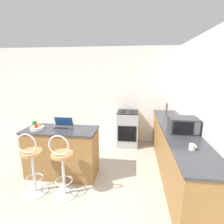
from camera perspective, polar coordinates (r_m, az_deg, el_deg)
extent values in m
plane|color=#ADA393|center=(3.08, -13.16, -27.15)|extent=(20.00, 20.00, 0.00)
cube|color=silver|center=(4.95, -3.24, 5.48)|extent=(12.00, 0.06, 2.60)
cube|color=olive|center=(3.57, -15.94, -12.68)|extent=(1.32, 0.57, 0.89)
cube|color=#333338|center=(3.39, -16.44, -5.61)|extent=(1.35, 0.60, 0.03)
cube|color=olive|center=(3.67, 20.25, -12.24)|extent=(0.57, 3.12, 0.89)
cube|color=#333338|center=(3.50, 20.86, -5.36)|extent=(0.60, 3.15, 0.03)
cylinder|color=silver|center=(3.47, -23.59, -22.59)|extent=(0.40, 0.40, 0.02)
cylinder|color=silver|center=(3.28, -24.19, -17.58)|extent=(0.04, 0.04, 0.70)
torus|color=silver|center=(3.34, -24.01, -19.18)|extent=(0.28, 0.28, 0.02)
cylinder|color=#B7844C|center=(3.12, -24.84, -11.88)|extent=(0.34, 0.34, 0.04)
torus|color=silver|center=(2.97, -26.16, -9.25)|extent=(0.32, 0.02, 0.32)
cylinder|color=silver|center=(3.27, -15.12, -24.38)|extent=(0.40, 0.40, 0.02)
cylinder|color=silver|center=(3.06, -15.55, -19.18)|extent=(0.04, 0.04, 0.70)
torus|color=silver|center=(3.12, -15.41, -20.84)|extent=(0.28, 0.28, 0.02)
cylinder|color=#B7844C|center=(2.89, -16.00, -13.15)|extent=(0.34, 0.34, 0.04)
torus|color=silver|center=(2.73, -17.04, -10.40)|extent=(0.32, 0.02, 0.32)
cube|color=#47474C|center=(3.39, -16.09, -5.18)|extent=(0.36, 0.20, 0.01)
cube|color=black|center=(3.38, -16.20, -5.15)|extent=(0.30, 0.11, 0.00)
cube|color=#47474C|center=(3.46, -15.47, -2.99)|extent=(0.36, 0.08, 0.18)
cube|color=#19478C|center=(3.46, -15.51, -2.98)|extent=(0.31, 0.06, 0.15)
cube|color=#2D2D30|center=(3.30, 22.19, -3.89)|extent=(0.47, 0.37, 0.27)
cube|color=black|center=(3.11, 22.28, -4.91)|extent=(0.33, 0.01, 0.21)
cube|color=#4C4C51|center=(3.17, 26.00, -4.92)|extent=(0.09, 0.01, 0.21)
cube|color=#9EA3A8|center=(4.74, 5.09, -5.46)|extent=(0.55, 0.57, 0.91)
cube|color=black|center=(4.47, 4.92, -7.11)|extent=(0.46, 0.01, 0.41)
cube|color=black|center=(4.61, 5.21, 0.00)|extent=(0.55, 0.57, 0.02)
cylinder|color=black|center=(4.50, 3.59, -0.11)|extent=(0.11, 0.11, 0.01)
cylinder|color=black|center=(4.49, 6.72, -0.21)|extent=(0.11, 0.11, 0.01)
cylinder|color=black|center=(4.72, 3.78, 0.54)|extent=(0.11, 0.11, 0.01)
cylinder|color=black|center=(4.71, 6.77, 0.45)|extent=(0.11, 0.11, 0.01)
cylinder|color=white|center=(2.66, 24.61, -10.33)|extent=(0.08, 0.08, 0.09)
torus|color=white|center=(2.67, 25.66, -10.22)|extent=(0.01, 0.06, 0.06)
cylinder|color=brown|center=(4.66, 17.39, 1.17)|extent=(0.05, 0.05, 0.23)
sphere|color=brown|center=(4.64, 17.50, 2.74)|extent=(0.04, 0.04, 0.04)
cylinder|color=silver|center=(3.49, -23.27, -4.86)|extent=(0.24, 0.24, 0.05)
sphere|color=red|center=(3.44, -23.61, -4.32)|extent=(0.07, 0.07, 0.07)
sphere|color=orange|center=(3.51, -22.76, -3.92)|extent=(0.07, 0.07, 0.07)
sphere|color=#66B233|center=(3.44, -23.66, -4.34)|extent=(0.07, 0.07, 0.07)
cylinder|color=#338447|center=(3.72, -24.04, -3.47)|extent=(0.08, 0.08, 0.10)
torus|color=#338447|center=(3.69, -23.36, -3.44)|extent=(0.01, 0.07, 0.07)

